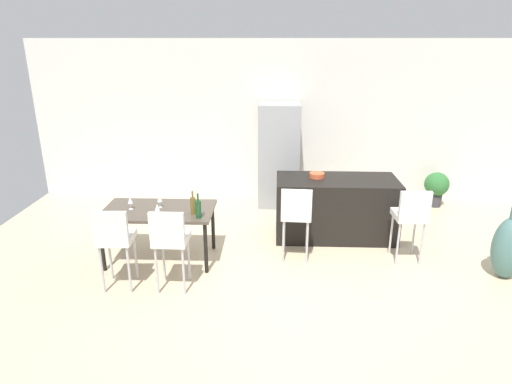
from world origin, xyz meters
name	(u,v)px	position (x,y,z in m)	size (l,w,h in m)	color
ground_plane	(313,266)	(0.00, 0.00, 0.00)	(10.00, 10.00, 0.00)	#C6B28E
back_wall	(304,121)	(0.00, 2.81, 1.45)	(10.00, 0.12, 2.90)	silver
kitchen_island	(336,208)	(0.40, 0.99, 0.46)	(1.80, 0.81, 0.92)	black
bar_chair_left	(296,212)	(-0.24, 0.20, 0.70)	(0.42, 0.42, 1.05)	silver
bar_chair_middle	(411,214)	(1.28, 0.20, 0.70)	(0.41, 0.41, 1.05)	silver
dining_table	(159,214)	(-2.08, 0.13, 0.67)	(1.47, 0.82, 0.74)	#4C4238
dining_chair_near	(114,236)	(-2.41, -0.64, 0.70)	(0.42, 0.42, 1.05)	silver
dining_chair_far	(170,237)	(-1.75, -0.64, 0.70)	(0.40, 0.40, 1.05)	silver
wine_bottle_corner	(193,205)	(-1.58, -0.02, 0.86)	(0.07, 0.07, 0.32)	brown
wine_bottle_middle	(198,209)	(-1.49, -0.14, 0.86)	(0.07, 0.07, 0.33)	#194723
wine_glass_left	(157,208)	(-2.02, -0.13, 0.86)	(0.07, 0.07, 0.17)	silver
wine_glass_right	(130,200)	(-2.45, 0.12, 0.86)	(0.07, 0.07, 0.17)	silver
wine_glass_far	(160,199)	(-2.07, 0.20, 0.86)	(0.07, 0.07, 0.17)	silver
refrigerator	(279,155)	(-0.46, 2.37, 0.92)	(0.72, 0.68, 1.84)	#939699
fruit_bowl	(317,175)	(0.10, 1.06, 0.96)	(0.23, 0.23, 0.07)	#C6512D
floor_vase	(509,247)	(2.41, -0.18, 0.42)	(0.39, 0.39, 0.97)	#47706B
potted_plant	(436,186)	(2.40, 2.36, 0.37)	(0.43, 0.43, 0.63)	#38383D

